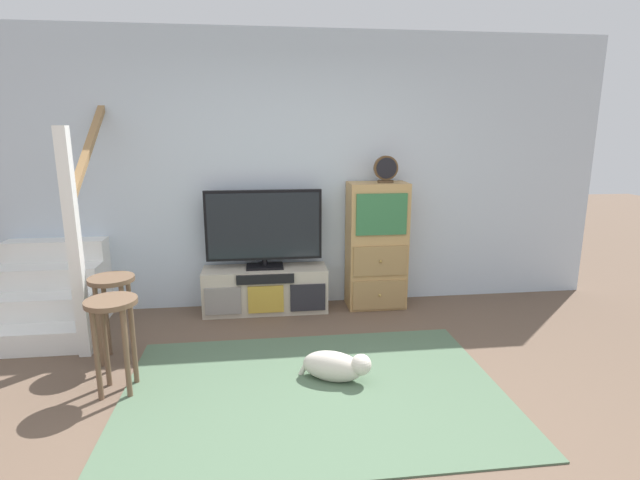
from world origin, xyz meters
name	(u,v)px	position (x,y,z in m)	size (l,w,h in m)	color
ground_plane	(325,448)	(0.00, 0.00, 0.00)	(20.00, 20.00, 0.00)	brown
back_wall	(292,173)	(0.00, 2.46, 1.35)	(6.40, 0.12, 2.70)	silver
area_rug	(313,392)	(0.00, 0.60, 0.01)	(2.60, 1.80, 0.01)	#4C664C
media_console	(266,290)	(-0.30, 2.19, 0.22)	(1.21, 0.38, 0.44)	#BCB29E
television	(264,227)	(-0.30, 2.22, 0.85)	(1.12, 0.22, 0.77)	black
side_cabinet	(376,246)	(0.82, 2.20, 0.63)	(0.58, 0.38, 1.27)	tan
desk_clock	(386,169)	(0.89, 2.19, 1.40)	(0.24, 0.08, 0.26)	#4C3823
staircase	(58,282)	(-2.24, 2.20, 0.37)	(1.00, 1.36, 2.20)	white
bar_stool_near	(113,323)	(-1.33, 0.78, 0.50)	(0.34, 0.34, 0.67)	brown
bar_stool_far	(113,298)	(-1.47, 1.28, 0.51)	(0.34, 0.34, 0.68)	brown
dog	(336,366)	(0.18, 0.74, 0.12)	(0.51, 0.36, 0.23)	beige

